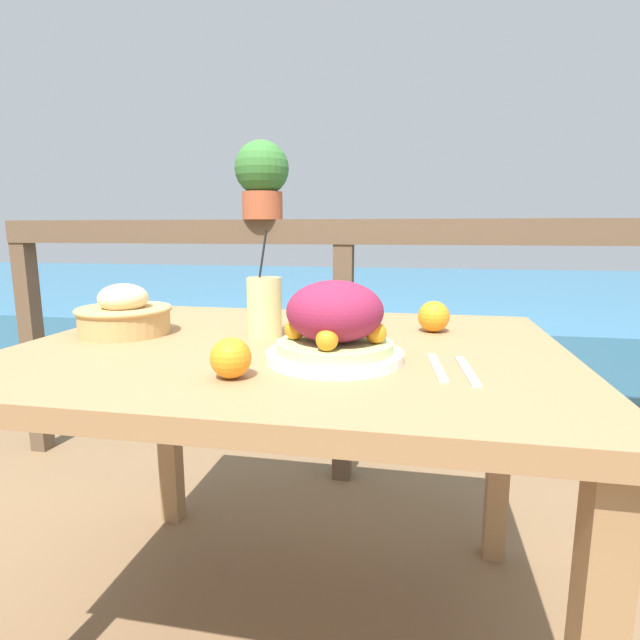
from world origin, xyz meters
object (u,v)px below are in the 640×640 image
(drink_glass, at_px, (264,307))
(potted_plant, at_px, (262,177))
(salad_plate, at_px, (335,327))
(bread_basket, at_px, (124,314))

(drink_glass, relative_size, potted_plant, 0.86)
(salad_plate, relative_size, bread_basket, 1.18)
(salad_plate, height_order, drink_glass, drink_glass)
(salad_plate, xyz_separation_m, bread_basket, (-0.54, 0.15, -0.02))
(salad_plate, height_order, potted_plant, potted_plant)
(drink_glass, bearing_deg, bread_basket, -173.95)
(bread_basket, bearing_deg, salad_plate, -16.03)
(drink_glass, relative_size, bread_basket, 1.12)
(salad_plate, xyz_separation_m, drink_glass, (-0.20, 0.19, 0.00))
(drink_glass, xyz_separation_m, potted_plant, (-0.23, 0.74, 0.37))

